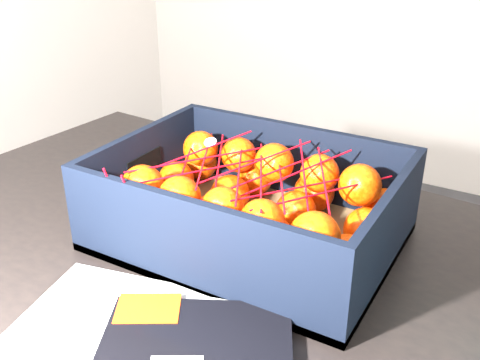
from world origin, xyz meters
The scene contains 4 objects.
table centered at (-0.07, -0.27, 0.65)m, with size 1.26×0.89×0.75m.
produce_crate centered at (-0.07, -0.18, 0.79)m, with size 0.41×0.31×0.13m.
clementine_heap centered at (-0.06, -0.18, 0.81)m, with size 0.39×0.29×0.11m.
mesh_net centered at (-0.08, -0.18, 0.86)m, with size 0.35×0.27×0.09m.
Camera 1 is at (0.27, -0.80, 1.19)m, focal length 41.53 mm.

